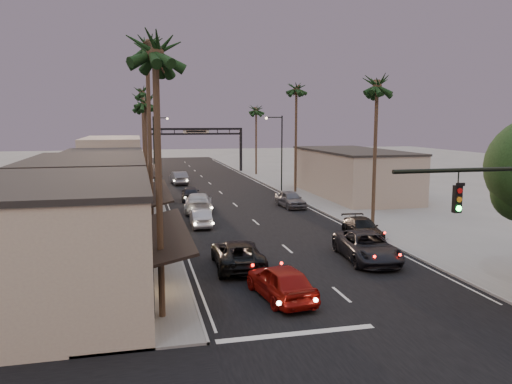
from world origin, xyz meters
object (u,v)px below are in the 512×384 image
streetlight_left (156,144)px  palm_ld (142,89)px  streetlight_right (280,147)px  oncoming_pickup (237,254)px  oncoming_silver (201,218)px  arch (196,139)px  palm_far (142,103)px  curbside_black (362,228)px  curbside_near (367,247)px  palm_la (155,42)px  palm_lc (145,98)px  palm_lb (147,42)px  palm_ra (377,80)px  palm_rb (296,85)px  oncoming_red (281,281)px  palm_rc (256,107)px

streetlight_left → palm_ld: (-1.68, -3.00, 7.09)m
streetlight_right → oncoming_pickup: bearing=-110.5°
oncoming_silver → arch: bearing=-94.9°
palm_far → curbside_black: bearing=-75.8°
curbside_near → palm_ld: bearing=112.8°
streetlight_left → palm_la: 49.41m
palm_lc → palm_la: bearing=-90.0°
palm_lb → curbside_black: bearing=-4.6°
palm_ra → curbside_near: 14.49m
palm_lb → oncoming_silver: (3.93, 5.42, -12.68)m
streetlight_right → palm_ra: (1.68, -21.00, 6.11)m
palm_rb → oncoming_red: (-11.62, -33.83, -11.57)m
oncoming_silver → oncoming_red: bearing=96.8°
curbside_black → curbside_near: bearing=-107.3°
arch → streetlight_left: bearing=-120.0°
streetlight_left → oncoming_pickup: bearing=-86.1°
curbside_near → palm_rc: bearing=89.8°
streetlight_right → palm_rc: (1.68, 19.00, 5.14)m
palm_la → oncoming_pickup: size_ratio=2.30×
curbside_near → streetlight_left: bearing=109.5°
palm_lc → curbside_near: 26.01m
arch → oncoming_red: bearing=-92.9°
palm_ra → oncoming_pickup: palm_ra is taller
palm_ra → palm_lb: bearing=-173.4°
palm_lc → oncoming_pickup: palm_lc is taller
oncoming_red → streetlight_left: bearing=-93.1°
palm_ld → oncoming_silver: 30.22m
palm_rc → palm_far: bearing=140.4°
streetlight_left → oncoming_pickup: size_ratio=1.57×
palm_ra → palm_rb: 20.02m
palm_rb → palm_rc: bearing=90.0°
arch → palm_ra: bearing=-79.4°
streetlight_right → oncoming_silver: 21.56m
palm_lb → curbside_black: size_ratio=3.12×
oncoming_pickup → oncoming_red: bearing=103.2°
streetlight_right → palm_rb: (1.68, -1.00, 7.09)m
arch → palm_lb: palm_lb is taller
streetlight_right → curbside_near: (-3.03, -29.69, -4.48)m
palm_rc → oncoming_pickup: bearing=-104.6°
palm_ld → palm_rb: same height
palm_lc → curbside_near: bearing=-58.9°
palm_ra → curbside_black: palm_ra is taller
palm_rb → oncoming_pickup: palm_rb is taller
oncoming_red → palm_rb: bearing=-116.7°
arch → curbside_black: bearing=-82.8°
palm_lc → palm_rb: 19.07m
streetlight_left → palm_rc: bearing=21.1°
palm_far → oncoming_red: size_ratio=2.66×
palm_ld → palm_rc: (17.20, 9.00, -1.95)m
palm_ld → palm_rb: 20.42m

